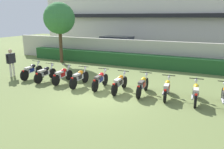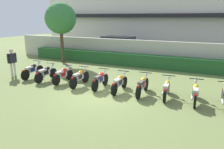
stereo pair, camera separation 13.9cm
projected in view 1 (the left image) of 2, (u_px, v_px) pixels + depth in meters
ground at (101, 95)px, 10.51m from camera, size 60.00×60.00×0.00m
building at (168, 18)px, 22.77m from camera, size 25.66×6.50×7.01m
compound_wall at (146, 53)px, 16.74m from camera, size 24.38×0.30×1.89m
hedge_row at (143, 61)px, 16.25m from camera, size 19.50×0.70×0.93m
parked_car at (118, 47)px, 20.08m from camera, size 4.64×2.39×1.89m
tree_near_inspector at (59, 19)px, 17.20m from camera, size 2.41×2.41×4.68m
motorcycle_in_row_0 at (32, 71)px, 13.35m from camera, size 0.60×1.92×0.97m
motorcycle_in_row_1 at (45, 73)px, 12.75m from camera, size 0.60×1.85×0.96m
motorcycle_in_row_2 at (62, 75)px, 12.36m from camera, size 0.60×1.80×0.96m
motorcycle_in_row_3 at (79, 77)px, 11.82m from camera, size 0.60×1.91×0.98m
motorcycle_in_row_4 at (100, 80)px, 11.40m from camera, size 0.60×1.83×0.97m
motorcycle_in_row_5 at (120, 83)px, 10.90m from camera, size 0.60×1.90×0.96m
motorcycle_in_row_6 at (143, 85)px, 10.51m from camera, size 0.60×1.96×0.97m
motorcycle_in_row_7 at (167, 88)px, 10.10m from camera, size 0.60×1.85×0.95m
motorcycle_in_row_8 at (195, 92)px, 9.53m from camera, size 0.60×1.85×0.95m
inspector_person at (11, 60)px, 13.54m from camera, size 0.23×0.68×1.70m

